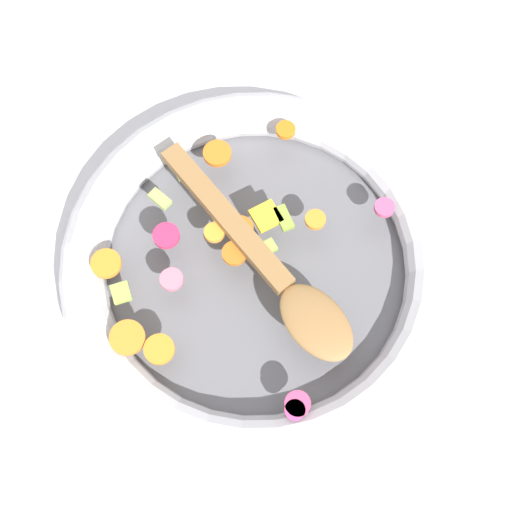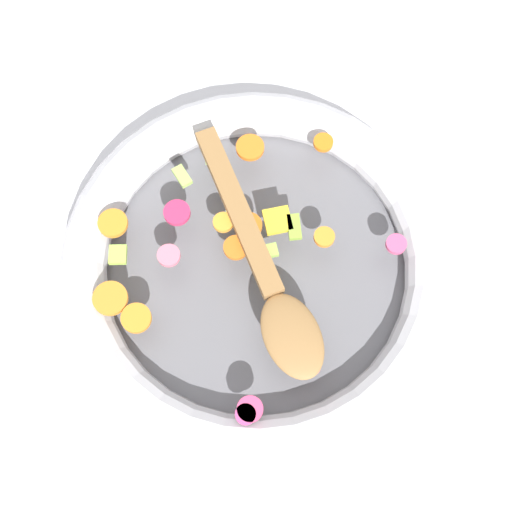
# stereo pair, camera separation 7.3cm
# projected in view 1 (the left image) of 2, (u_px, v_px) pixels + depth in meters

# --- Properties ---
(ground_plane) EXTENTS (4.00, 4.00, 0.00)m
(ground_plane) POSITION_uv_depth(u_px,v_px,m) (256.00, 272.00, 0.78)
(ground_plane) COLOR silver
(skillet) EXTENTS (0.42, 0.42, 0.05)m
(skillet) POSITION_uv_depth(u_px,v_px,m) (256.00, 265.00, 0.76)
(skillet) COLOR slate
(skillet) RESTS_ON ground_plane
(chopped_vegetables) EXTENTS (0.32, 0.33, 0.01)m
(chopped_vegetables) POSITION_uv_depth(u_px,v_px,m) (216.00, 258.00, 0.73)
(chopped_vegetables) COLOR orange
(chopped_vegetables) RESTS_ON skillet
(wooden_spoon) EXTENTS (0.22, 0.24, 0.01)m
(wooden_spoon) POSITION_uv_depth(u_px,v_px,m) (273.00, 272.00, 0.71)
(wooden_spoon) COLOR olive
(wooden_spoon) RESTS_ON chopped_vegetables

